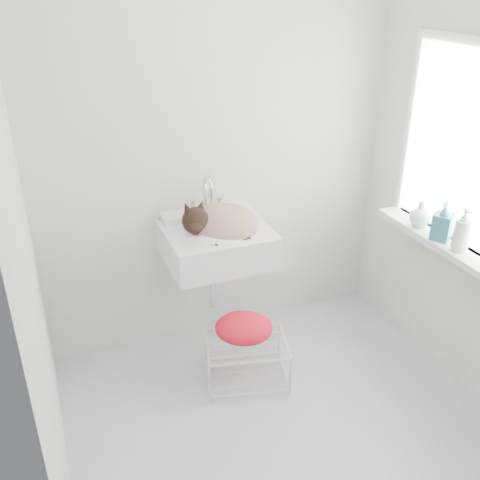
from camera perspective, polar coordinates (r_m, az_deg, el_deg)
name	(u,v)px	position (r m, az deg, el deg)	size (l,w,h in m)	color
floor	(284,423)	(3.07, 4.63, -18.71)	(2.20, 2.00, 0.02)	#B8BCC0
back_wall	(217,147)	(3.23, -2.41, 9.77)	(2.20, 0.02, 2.50)	white
left_wall	(25,253)	(2.13, -21.67, -1.29)	(0.02, 2.00, 2.50)	white
window_glass	(464,148)	(3.10, 22.50, 8.99)	(0.01, 0.80, 1.00)	white
window_frame	(461,148)	(3.09, 22.29, 8.98)	(0.04, 0.90, 1.10)	white
windowsill	(436,239)	(3.23, 19.94, 0.11)	(0.16, 0.88, 0.04)	white
sink	(217,229)	(3.11, -2.49, 1.19)	(0.60, 0.52, 0.24)	white
faucet	(206,195)	(3.21, -3.61, 4.73)	(0.22, 0.15, 0.22)	silver
cat	(219,223)	(3.08, -2.18, 1.77)	(0.48, 0.42, 0.28)	tan
wire_rack	(246,360)	(3.22, 0.68, -12.52)	(0.45, 0.32, 0.27)	silver
towel	(244,334)	(3.16, 0.40, -9.85)	(0.34, 0.24, 0.14)	red
bottle_a	(458,250)	(3.09, 22.01, -1.00)	(0.08, 0.08, 0.20)	white
bottle_b	(440,239)	(3.19, 20.29, 0.12)	(0.10, 0.10, 0.22)	teal
bottle_c	(418,226)	(3.31, 18.27, 1.43)	(0.12, 0.12, 0.15)	white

